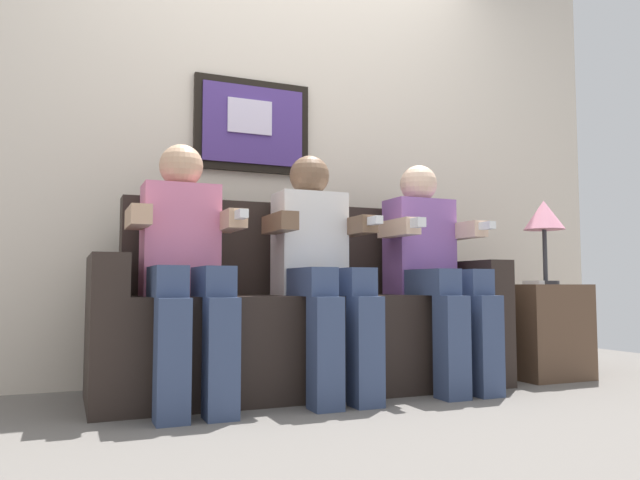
{
  "coord_description": "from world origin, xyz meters",
  "views": [
    {
      "loc": [
        -1.07,
        -2.38,
        0.5
      ],
      "look_at": [
        0.0,
        0.15,
        0.7
      ],
      "focal_mm": 34.25,
      "sensor_mm": 36.0,
      "label": 1
    }
  ],
  "objects_px": {
    "person_on_right": "(433,263)",
    "spare_remote_on_table": "(533,283)",
    "table_lamp": "(544,219)",
    "couch": "(306,324)",
    "side_table_right": "(540,331)",
    "person_in_middle": "(319,261)",
    "person_on_left": "(185,259)"
  },
  "relations": [
    {
      "from": "table_lamp",
      "to": "spare_remote_on_table",
      "type": "relative_size",
      "value": 3.54
    },
    {
      "from": "person_on_right",
      "to": "spare_remote_on_table",
      "type": "xyz_separation_m",
      "value": [
        0.64,
        0.02,
        -0.1
      ]
    },
    {
      "from": "table_lamp",
      "to": "couch",
      "type": "bearing_deg",
      "value": 175.01
    },
    {
      "from": "person_on_right",
      "to": "side_table_right",
      "type": "relative_size",
      "value": 2.22
    },
    {
      "from": "couch",
      "to": "person_in_middle",
      "type": "distance_m",
      "value": 0.34
    },
    {
      "from": "spare_remote_on_table",
      "to": "person_in_middle",
      "type": "bearing_deg",
      "value": -179.14
    },
    {
      "from": "person_on_left",
      "to": "table_lamp",
      "type": "xyz_separation_m",
      "value": [
        1.96,
        0.05,
        0.25
      ]
    },
    {
      "from": "spare_remote_on_table",
      "to": "table_lamp",
      "type": "bearing_deg",
      "value": 14.68
    },
    {
      "from": "side_table_right",
      "to": "spare_remote_on_table",
      "type": "bearing_deg",
      "value": -150.62
    },
    {
      "from": "side_table_right",
      "to": "table_lamp",
      "type": "xyz_separation_m",
      "value": [
        0.04,
        -0.01,
        0.61
      ]
    },
    {
      "from": "person_in_middle",
      "to": "person_on_left",
      "type": "bearing_deg",
      "value": 180.0
    },
    {
      "from": "person_on_right",
      "to": "spare_remote_on_table",
      "type": "relative_size",
      "value": 8.54
    },
    {
      "from": "side_table_right",
      "to": "spare_remote_on_table",
      "type": "height_order",
      "value": "spare_remote_on_table"
    },
    {
      "from": "person_in_middle",
      "to": "table_lamp",
      "type": "relative_size",
      "value": 2.41
    },
    {
      "from": "couch",
      "to": "spare_remote_on_table",
      "type": "xyz_separation_m",
      "value": [
        1.25,
        -0.15,
        0.2
      ]
    },
    {
      "from": "couch",
      "to": "spare_remote_on_table",
      "type": "height_order",
      "value": "couch"
    },
    {
      "from": "couch",
      "to": "person_on_right",
      "type": "distance_m",
      "value": 0.69
    },
    {
      "from": "side_table_right",
      "to": "table_lamp",
      "type": "distance_m",
      "value": 0.61
    },
    {
      "from": "couch",
      "to": "person_on_left",
      "type": "height_order",
      "value": "person_on_left"
    },
    {
      "from": "couch",
      "to": "table_lamp",
      "type": "distance_m",
      "value": 1.47
    },
    {
      "from": "person_on_right",
      "to": "person_in_middle",
      "type": "bearing_deg",
      "value": 179.96
    },
    {
      "from": "person_on_left",
      "to": "side_table_right",
      "type": "bearing_deg",
      "value": 1.82
    },
    {
      "from": "person_on_left",
      "to": "person_on_right",
      "type": "distance_m",
      "value": 1.21
    },
    {
      "from": "person_in_middle",
      "to": "side_table_right",
      "type": "bearing_deg",
      "value": 2.65
    },
    {
      "from": "couch",
      "to": "person_in_middle",
      "type": "xyz_separation_m",
      "value": [
        0.0,
        -0.17,
        0.29
      ]
    },
    {
      "from": "person_on_left",
      "to": "side_table_right",
      "type": "distance_m",
      "value": 1.96
    },
    {
      "from": "person_in_middle",
      "to": "couch",
      "type": "bearing_deg",
      "value": 90.17
    },
    {
      "from": "couch",
      "to": "side_table_right",
      "type": "xyz_separation_m",
      "value": [
        1.32,
        -0.11,
        -0.06
      ]
    },
    {
      "from": "person_on_right",
      "to": "table_lamp",
      "type": "relative_size",
      "value": 2.41
    },
    {
      "from": "person_on_left",
      "to": "spare_remote_on_table",
      "type": "relative_size",
      "value": 8.54
    },
    {
      "from": "couch",
      "to": "person_in_middle",
      "type": "relative_size",
      "value": 1.75
    },
    {
      "from": "couch",
      "to": "person_on_left",
      "type": "bearing_deg",
      "value": -164.53
    }
  ]
}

